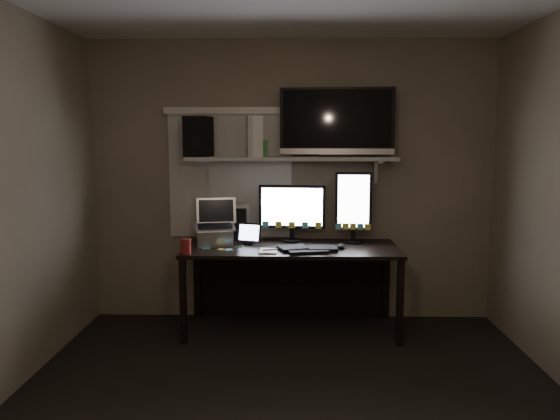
{
  "coord_description": "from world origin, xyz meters",
  "views": [
    {
      "loc": [
        0.0,
        -3.09,
        1.65
      ],
      "look_at": [
        -0.09,
        1.25,
        1.07
      ],
      "focal_mm": 35.0,
      "sensor_mm": 36.0,
      "label": 1
    }
  ],
  "objects_px": {
    "laptop": "(215,223)",
    "speaker": "(198,137)",
    "desk": "(291,264)",
    "tablet": "(249,234)",
    "mouse": "(341,246)",
    "keyboard": "(308,249)",
    "tv": "(337,122)",
    "monitor_portrait": "(353,207)",
    "game_console": "(254,136)",
    "cup": "(186,246)",
    "monitor_landscape": "(292,213)"
  },
  "relations": [
    {
      "from": "monitor_landscape",
      "to": "laptop",
      "type": "xyz_separation_m",
      "value": [
        -0.66,
        -0.16,
        -0.06
      ]
    },
    {
      "from": "desk",
      "to": "monitor_portrait",
      "type": "relative_size",
      "value": 2.85
    },
    {
      "from": "laptop",
      "to": "speaker",
      "type": "relative_size",
      "value": 1.12
    },
    {
      "from": "tv",
      "to": "speaker",
      "type": "distance_m",
      "value": 1.2
    },
    {
      "from": "desk",
      "to": "speaker",
      "type": "xyz_separation_m",
      "value": [
        -0.8,
        0.06,
        1.1
      ]
    },
    {
      "from": "cup",
      "to": "tv",
      "type": "height_order",
      "value": "tv"
    },
    {
      "from": "keyboard",
      "to": "mouse",
      "type": "height_order",
      "value": "mouse"
    },
    {
      "from": "tablet",
      "to": "laptop",
      "type": "bearing_deg",
      "value": -158.05
    },
    {
      "from": "monitor_landscape",
      "to": "game_console",
      "type": "distance_m",
      "value": 0.74
    },
    {
      "from": "laptop",
      "to": "tv",
      "type": "height_order",
      "value": "tv"
    },
    {
      "from": "desk",
      "to": "monitor_portrait",
      "type": "bearing_deg",
      "value": 6.83
    },
    {
      "from": "desk",
      "to": "monitor_landscape",
      "type": "height_order",
      "value": "monitor_landscape"
    },
    {
      "from": "mouse",
      "to": "laptop",
      "type": "xyz_separation_m",
      "value": [
        -1.07,
        0.14,
        0.17
      ]
    },
    {
      "from": "mouse",
      "to": "game_console",
      "type": "xyz_separation_m",
      "value": [
        -0.73,
        0.28,
        0.9
      ]
    },
    {
      "from": "monitor_landscape",
      "to": "tv",
      "type": "relative_size",
      "value": 0.6
    },
    {
      "from": "cup",
      "to": "keyboard",
      "type": "bearing_deg",
      "value": 8.48
    },
    {
      "from": "keyboard",
      "to": "monitor_portrait",
      "type": "bearing_deg",
      "value": 28.79
    },
    {
      "from": "monitor_landscape",
      "to": "cup",
      "type": "bearing_deg",
      "value": -142.46
    },
    {
      "from": "desk",
      "to": "laptop",
      "type": "relative_size",
      "value": 4.67
    },
    {
      "from": "monitor_portrait",
      "to": "tablet",
      "type": "xyz_separation_m",
      "value": [
        -0.9,
        -0.1,
        -0.22
      ]
    },
    {
      "from": "monitor_landscape",
      "to": "mouse",
      "type": "height_order",
      "value": "monitor_landscape"
    },
    {
      "from": "desk",
      "to": "tv",
      "type": "distance_m",
      "value": 1.29
    },
    {
      "from": "monitor_landscape",
      "to": "game_console",
      "type": "relative_size",
      "value": 1.69
    },
    {
      "from": "monitor_landscape",
      "to": "monitor_portrait",
      "type": "distance_m",
      "value": 0.54
    },
    {
      "from": "mouse",
      "to": "tv",
      "type": "distance_m",
      "value": 1.07
    },
    {
      "from": "cup",
      "to": "game_console",
      "type": "relative_size",
      "value": 0.34
    },
    {
      "from": "monitor_landscape",
      "to": "laptop",
      "type": "relative_size",
      "value": 1.52
    },
    {
      "from": "monitor_portrait",
      "to": "game_console",
      "type": "relative_size",
      "value": 1.82
    },
    {
      "from": "desk",
      "to": "monitor_portrait",
      "type": "xyz_separation_m",
      "value": [
        0.54,
        0.06,
        0.49
      ]
    },
    {
      "from": "tablet",
      "to": "tv",
      "type": "xyz_separation_m",
      "value": [
        0.75,
        0.16,
        0.95
      ]
    },
    {
      "from": "desk",
      "to": "tablet",
      "type": "distance_m",
      "value": 0.45
    },
    {
      "from": "keyboard",
      "to": "monitor_landscape",
      "type": "bearing_deg",
      "value": 98.5
    },
    {
      "from": "keyboard",
      "to": "cup",
      "type": "relative_size",
      "value": 4.06
    },
    {
      "from": "cup",
      "to": "speaker",
      "type": "height_order",
      "value": "speaker"
    },
    {
      "from": "monitor_landscape",
      "to": "speaker",
      "type": "distance_m",
      "value": 1.05
    },
    {
      "from": "speaker",
      "to": "mouse",
      "type": "bearing_deg",
      "value": 3.97
    },
    {
      "from": "tv",
      "to": "speaker",
      "type": "relative_size",
      "value": 2.87
    },
    {
      "from": "game_console",
      "to": "monitor_portrait",
      "type": "bearing_deg",
      "value": -17.37
    },
    {
      "from": "keyboard",
      "to": "speaker",
      "type": "height_order",
      "value": "speaker"
    },
    {
      "from": "keyboard",
      "to": "tv",
      "type": "relative_size",
      "value": 0.49
    },
    {
      "from": "tv",
      "to": "game_console",
      "type": "relative_size",
      "value": 2.84
    },
    {
      "from": "monitor_portrait",
      "to": "cup",
      "type": "relative_size",
      "value": 5.29
    },
    {
      "from": "desk",
      "to": "cup",
      "type": "xyz_separation_m",
      "value": [
        -0.84,
        -0.41,
        0.24
      ]
    },
    {
      "from": "laptop",
      "to": "game_console",
      "type": "relative_size",
      "value": 1.11
    },
    {
      "from": "monitor_portrait",
      "to": "cup",
      "type": "height_order",
      "value": "monitor_portrait"
    },
    {
      "from": "mouse",
      "to": "game_console",
      "type": "relative_size",
      "value": 0.3
    },
    {
      "from": "game_console",
      "to": "tv",
      "type": "bearing_deg",
      "value": -12.73
    },
    {
      "from": "mouse",
      "to": "speaker",
      "type": "relative_size",
      "value": 0.3
    },
    {
      "from": "tablet",
      "to": "cup",
      "type": "xyz_separation_m",
      "value": [
        -0.47,
        -0.38,
        -0.03
      ]
    },
    {
      "from": "laptop",
      "to": "monitor_landscape",
      "type": "bearing_deg",
      "value": 2.94
    }
  ]
}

